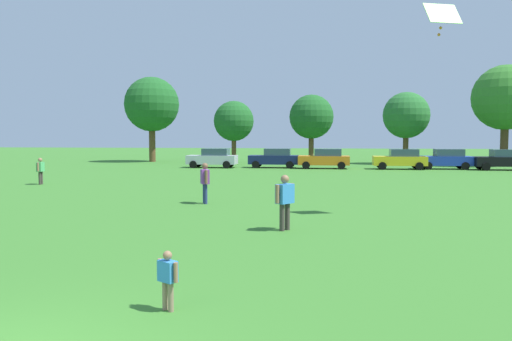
# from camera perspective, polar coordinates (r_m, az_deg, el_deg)

# --- Properties ---
(ground_plane) EXTENTS (160.00, 160.00, 0.00)m
(ground_plane) POSITION_cam_1_polar(r_m,az_deg,el_deg) (35.58, 1.46, -0.55)
(ground_plane) COLOR #387528
(child_kite_flyer) EXTENTS (0.39, 0.32, 0.96)m
(child_kite_flyer) POSITION_cam_1_polar(r_m,az_deg,el_deg) (8.24, -9.92, -11.55)
(child_kite_flyer) COLOR #8C7259
(child_kite_flyer) RESTS_ON ground
(adult_bystander) EXTENTS (0.55, 0.65, 1.63)m
(adult_bystander) POSITION_cam_1_polar(r_m,az_deg,el_deg) (14.76, 3.26, -3.06)
(adult_bystander) COLOR #3F3833
(adult_bystander) RESTS_ON ground
(bystander_near_trees) EXTENTS (0.33, 0.72, 1.52)m
(bystander_near_trees) POSITION_cam_1_polar(r_m,az_deg,el_deg) (31.29, -23.13, 0.19)
(bystander_near_trees) COLOR #3F3833
(bystander_near_trees) RESTS_ON ground
(bystander_midfield) EXTENTS (0.49, 0.74, 1.67)m
(bystander_midfield) POSITION_cam_1_polar(r_m,az_deg,el_deg) (20.71, -5.77, -1.02)
(bystander_midfield) COLOR navy
(bystander_midfield) RESTS_ON ground
(kite) EXTENTS (1.28, 0.89, 1.11)m
(kite) POSITION_cam_1_polar(r_m,az_deg,el_deg) (18.49, 20.26, 16.10)
(kite) COLOR #8CD859
(parked_car_silver_0) EXTENTS (4.30, 2.02, 1.68)m
(parked_car_silver_0) POSITION_cam_1_polar(r_m,az_deg,el_deg) (44.31, -4.86, 1.43)
(parked_car_silver_0) COLOR silver
(parked_car_silver_0) RESTS_ON ground
(parked_car_navy_1) EXTENTS (4.30, 2.02, 1.68)m
(parked_car_navy_1) POSITION_cam_1_polar(r_m,az_deg,el_deg) (44.07, 2.12, 1.42)
(parked_car_navy_1) COLOR #141E4C
(parked_car_navy_1) RESTS_ON ground
(parked_car_orange_2) EXTENTS (4.30, 2.02, 1.68)m
(parked_car_orange_2) POSITION_cam_1_polar(r_m,az_deg,el_deg) (43.31, 7.76, 1.35)
(parked_car_orange_2) COLOR orange
(parked_car_orange_2) RESTS_ON ground
(parked_car_yellow_3) EXTENTS (4.30, 2.02, 1.68)m
(parked_car_yellow_3) POSITION_cam_1_polar(r_m,az_deg,el_deg) (43.74, 15.97, 1.26)
(parked_car_yellow_3) COLOR yellow
(parked_car_yellow_3) RESTS_ON ground
(parked_car_blue_4) EXTENTS (4.30, 2.02, 1.68)m
(parked_car_blue_4) POSITION_cam_1_polar(r_m,az_deg,el_deg) (45.09, 20.57, 1.23)
(parked_car_blue_4) COLOR #1E38AD
(parked_car_blue_4) RESTS_ON ground
(parked_car_black_5) EXTENTS (4.30, 2.02, 1.68)m
(parked_car_black_5) POSITION_cam_1_polar(r_m,az_deg,el_deg) (45.61, 26.07, 1.11)
(parked_car_black_5) COLOR black
(parked_car_black_5) RESTS_ON ground
(tree_far_left) EXTENTS (5.82, 5.82, 9.07)m
(tree_far_left) POSITION_cam_1_polar(r_m,az_deg,el_deg) (55.61, -11.68, 7.29)
(tree_far_left) COLOR brown
(tree_far_left) RESTS_ON ground
(tree_left) EXTENTS (4.04, 4.04, 6.29)m
(tree_left) POSITION_cam_1_polar(r_m,az_deg,el_deg) (51.12, -2.52, 5.56)
(tree_left) COLOR brown
(tree_left) RESTS_ON ground
(tree_center_left) EXTENTS (4.45, 4.45, 6.94)m
(tree_center_left) POSITION_cam_1_polar(r_m,az_deg,el_deg) (51.57, 6.26, 6.02)
(tree_center_left) COLOR brown
(tree_center_left) RESTS_ON ground
(tree_center_right) EXTENTS (4.54, 4.54, 7.08)m
(tree_center_right) POSITION_cam_1_polar(r_m,az_deg,el_deg) (52.01, 16.57, 5.96)
(tree_center_right) COLOR brown
(tree_center_right) RESTS_ON ground
(tree_right) EXTENTS (5.93, 5.93, 9.24)m
(tree_right) POSITION_cam_1_polar(r_m,az_deg,el_deg) (51.73, 26.32, 7.36)
(tree_right) COLOR brown
(tree_right) RESTS_ON ground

